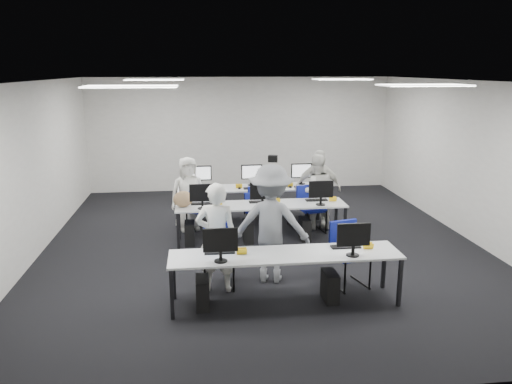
{
  "coord_description": "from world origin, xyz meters",
  "views": [
    {
      "loc": [
        -1.17,
        -8.77,
        3.21
      ],
      "look_at": [
        -0.11,
        0.08,
        1.0
      ],
      "focal_mm": 35.0,
      "sensor_mm": 36.0,
      "label": 1
    }
  ],
  "objects": [
    {
      "name": "room",
      "position": [
        0.0,
        0.0,
        1.5
      ],
      "size": [
        9.0,
        9.02,
        3.0
      ],
      "color": "black",
      "rests_on": "ground"
    },
    {
      "name": "ceiling_panels",
      "position": [
        0.0,
        0.0,
        2.98
      ],
      "size": [
        5.2,
        4.6,
        0.02
      ],
      "color": "white",
      "rests_on": "room"
    },
    {
      "name": "desk_front",
      "position": [
        0.0,
        -2.4,
        0.68
      ],
      "size": [
        3.2,
        0.7,
        0.73
      ],
      "color": "silver",
      "rests_on": "ground"
    },
    {
      "name": "desk_mid",
      "position": [
        0.0,
        0.2,
        0.68
      ],
      "size": [
        3.2,
        0.7,
        0.73
      ],
      "color": "silver",
      "rests_on": "ground"
    },
    {
      "name": "desk_back",
      "position": [
        0.0,
        1.6,
        0.68
      ],
      "size": [
        3.2,
        0.7,
        0.73
      ],
      "color": "silver",
      "rests_on": "ground"
    },
    {
      "name": "equipment_front",
      "position": [
        -0.19,
        -2.42,
        0.36
      ],
      "size": [
        2.51,
        0.41,
        1.19
      ],
      "color": "#0B4898",
      "rests_on": "desk_front"
    },
    {
      "name": "equipment_mid",
      "position": [
        -0.19,
        0.18,
        0.36
      ],
      "size": [
        2.91,
        0.41,
        1.19
      ],
      "color": "white",
      "rests_on": "desk_mid"
    },
    {
      "name": "equipment_back",
      "position": [
        0.19,
        1.62,
        0.36
      ],
      "size": [
        2.91,
        0.41,
        1.19
      ],
      "color": "white",
      "rests_on": "desk_back"
    },
    {
      "name": "chair_0",
      "position": [
        -0.9,
        -1.73,
        0.3
      ],
      "size": [
        0.47,
        0.51,
        0.95
      ],
      "rotation": [
        0.0,
        0.0,
        -0.01
      ],
      "color": "navy",
      "rests_on": "ground"
    },
    {
      "name": "chair_1",
      "position": [
        1.06,
        -1.95,
        0.31
      ],
      "size": [
        0.6,
        0.63,
        0.97
      ],
      "rotation": [
        0.0,
        0.0,
        0.26
      ],
      "color": "navy",
      "rests_on": "ground"
    },
    {
      "name": "chair_2",
      "position": [
        -1.12,
        0.83,
        0.3
      ],
      "size": [
        0.62,
        0.64,
        0.95
      ],
      "rotation": [
        0.0,
        0.0,
        -0.38
      ],
      "color": "navy",
      "rests_on": "ground"
    },
    {
      "name": "chair_3",
      "position": [
        0.05,
        0.88,
        0.28
      ],
      "size": [
        0.45,
        0.49,
        0.87
      ],
      "rotation": [
        0.0,
        0.0,
        0.05
      ],
      "color": "navy",
      "rests_on": "ground"
    },
    {
      "name": "chair_4",
      "position": [
        1.1,
        0.66,
        0.29
      ],
      "size": [
        0.53,
        0.56,
        0.92
      ],
      "rotation": [
        0.0,
        0.0,
        0.18
      ],
      "color": "navy",
      "rests_on": "ground"
    },
    {
      "name": "chair_5",
      "position": [
        -1.2,
        1.09,
        0.27
      ],
      "size": [
        0.49,
        0.52,
        0.86
      ],
      "rotation": [
        0.0,
        0.0,
        -0.17
      ],
      "color": "navy",
      "rests_on": "ground"
    },
    {
      "name": "chair_6",
      "position": [
        -0.04,
        0.92,
        0.26
      ],
      "size": [
        0.48,
        0.51,
        0.81
      ],
      "rotation": [
        0.0,
        0.0,
        -0.21
      ],
      "color": "navy",
      "rests_on": "ground"
    },
    {
      "name": "chair_7",
      "position": [
        0.96,
        0.97,
        0.3
      ],
      "size": [
        0.56,
        0.59,
        0.94
      ],
      "rotation": [
        0.0,
        0.0,
        0.22
      ],
      "color": "navy",
      "rests_on": "ground"
    },
    {
      "name": "handbag",
      "position": [
        -1.45,
        0.18,
        0.88
      ],
      "size": [
        0.41,
        0.3,
        0.3
      ],
      "primitive_type": "ellipsoid",
      "rotation": [
        0.0,
        0.0,
        0.19
      ],
      "color": "#936B4B",
      "rests_on": "desk_mid"
    },
    {
      "name": "student_0",
      "position": [
        -0.93,
        -1.88,
        0.82
      ],
      "size": [
        0.64,
        0.45,
        1.64
      ],
      "primitive_type": "imported",
      "rotation": [
        0.0,
        0.0,
        3.04
      ],
      "color": "white",
      "rests_on": "ground"
    },
    {
      "name": "student_1",
      "position": [
        1.21,
        0.87,
        0.77
      ],
      "size": [
        0.76,
        0.6,
        1.54
      ],
      "primitive_type": "imported",
      "rotation": [
        0.0,
        0.0,
        3.12
      ],
      "color": "white",
      "rests_on": "ground"
    },
    {
      "name": "student_2",
      "position": [
        -1.37,
        1.1,
        0.75
      ],
      "size": [
        0.82,
        0.62,
        1.5
      ],
      "primitive_type": "imported",
      "rotation": [
        0.0,
        0.0,
        0.21
      ],
      "color": "white",
      "rests_on": "ground"
    },
    {
      "name": "student_3",
      "position": [
        1.29,
        1.01,
        0.81
      ],
      "size": [
        0.99,
        0.52,
        1.61
      ],
      "primitive_type": "imported",
      "rotation": [
        0.0,
        0.0,
        -0.14
      ],
      "color": "white",
      "rests_on": "ground"
    },
    {
      "name": "photographer",
      "position": [
        -0.08,
        -1.61,
        0.91
      ],
      "size": [
        1.31,
        0.95,
        1.83
      ],
      "primitive_type": "imported",
      "rotation": [
        0.0,
        0.0,
        2.89
      ],
      "color": "gray",
      "rests_on": "ground"
    },
    {
      "name": "dslr_camera",
      "position": [
        -0.04,
        -1.44,
        1.89
      ],
      "size": [
        0.18,
        0.21,
        0.1
      ],
      "primitive_type": "cube",
      "rotation": [
        0.0,
        0.0,
        2.89
      ],
      "color": "black",
      "rests_on": "photographer"
    }
  ]
}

